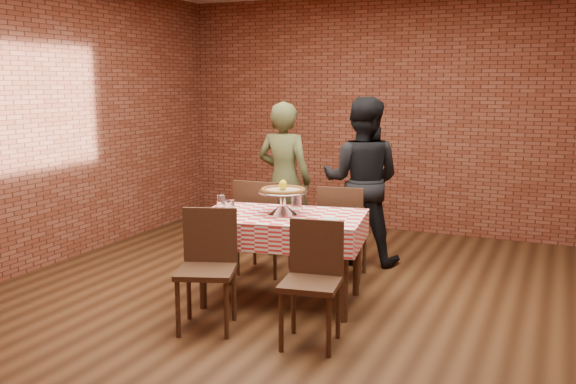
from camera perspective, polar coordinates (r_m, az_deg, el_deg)
The scene contains 19 objects.
ground at distance 5.31m, azimuth 0.74°, elevation -10.24°, with size 6.00×6.00×0.00m, color black.
back_wall at distance 7.84m, azimuth 9.55°, elevation 7.03°, with size 5.50×5.50×0.00m, color maroon.
table at distance 5.27m, azimuth -0.56°, elevation -6.13°, with size 1.33×0.80×0.75m, color #45291A.
tablecloth at distance 5.20m, azimuth -0.57°, elevation -3.29°, with size 1.37×0.83×0.23m, color red, non-canonical shape.
pizza_stand at distance 5.17m, azimuth -0.45°, elevation -0.99°, with size 0.43×0.43×0.19m, color silver, non-canonical shape.
pizza at distance 5.15m, azimuth -0.45°, elevation 0.11°, with size 0.37×0.37×0.03m, color #CAB889.
lemon at distance 5.14m, azimuth -0.45°, elevation 0.65°, with size 0.07×0.07×0.09m, color yellow.
water_glass_left at distance 5.20m, azimuth -5.32°, elevation -1.37°, with size 0.07×0.07×0.12m, color white.
water_glass_right at distance 5.44m, azimuth -6.15°, elevation -0.89°, with size 0.07×0.07×0.12m, color white.
side_plate at distance 4.97m, azimuth 3.94°, elevation -2.50°, with size 0.15×0.15×0.01m, color white.
sweetener_packet_a at distance 4.85m, azimuth 5.09°, elevation -2.87°, with size 0.05×0.04×0.01m, color white.
sweetener_packet_b at distance 4.91m, azimuth 6.06°, elevation -2.74°, with size 0.05×0.04×0.01m, color white.
condiment_caddy at distance 5.43m, azimuth 0.86°, elevation -0.80°, with size 0.09×0.07×0.12m, color silver.
chair_near_left at distance 4.72m, azimuth -7.50°, elevation -7.23°, with size 0.42×0.42×0.90m, color #45291A, non-canonical shape.
chair_near_right at distance 4.40m, azimuth 2.08°, elevation -8.58°, with size 0.39×0.39×0.87m, color #45291A, non-canonical shape.
chair_far_left at distance 6.06m, azimuth -2.19°, elevation -3.10°, with size 0.45×0.45×0.93m, color #45291A, non-canonical shape.
chair_far_right at distance 5.92m, azimuth 5.08°, elevation -3.59°, with size 0.42×0.42×0.90m, color #45291A, non-canonical shape.
diner_olive at distance 6.57m, azimuth -0.35°, elevation 1.10°, with size 0.60×0.39×1.64m, color #474A29.
diner_black at distance 6.38m, azimuth 6.76°, elevation 1.02°, with size 0.83×0.64×1.70m, color black.
Camera 1 is at (1.97, -4.58, 1.84)m, focal length 38.83 mm.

